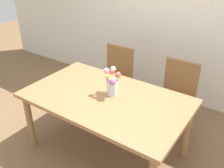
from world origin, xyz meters
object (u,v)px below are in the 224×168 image
object	(u,v)px
dining_table	(106,103)
chair_left	(115,74)
chair_right	(176,92)
flower_vase	(112,82)

from	to	relation	value
dining_table	chair_left	xyz separation A→B (m)	(-0.45, 0.85, -0.13)
chair_left	chair_right	xyz separation A→B (m)	(0.90, 0.00, 0.00)
dining_table	chair_left	bearing A→B (deg)	118.02
chair_left	chair_right	world-z (taller)	same
chair_left	chair_right	bearing A→B (deg)	-180.00
flower_vase	chair_left	bearing A→B (deg)	121.51
dining_table	chair_right	size ratio (longest dim) A/B	1.88
dining_table	flower_vase	bearing A→B (deg)	68.26
flower_vase	chair_right	bearing A→B (deg)	61.47
dining_table	chair_right	bearing A→B (deg)	61.98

